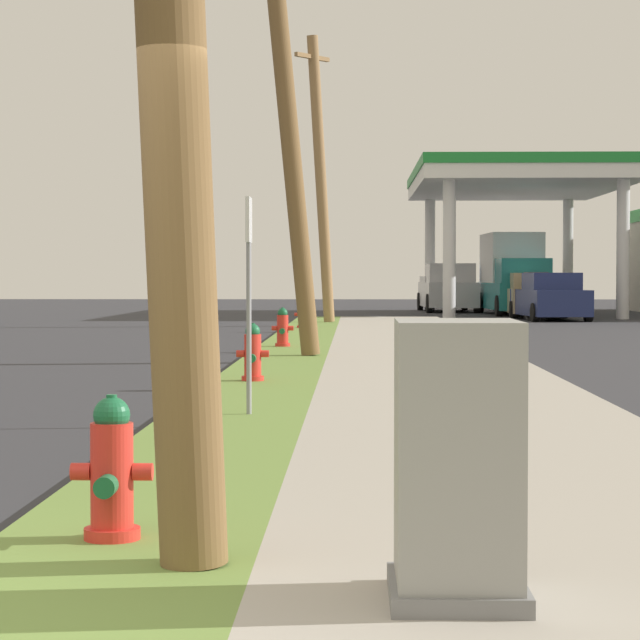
{
  "coord_description": "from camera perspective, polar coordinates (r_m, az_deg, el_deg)",
  "views": [
    {
      "loc": [
        1.87,
        -4.97,
        1.47
      ],
      "look_at": [
        1.33,
        16.03,
        0.79
      ],
      "focal_mm": 76.14,
      "sensor_mm": 36.0,
      "label": 1
    }
  ],
  "objects": [
    {
      "name": "fire_hydrant_nearest",
      "position": [
        7.08,
        -8.75,
        -6.51
      ],
      "size": [
        0.42,
        0.38,
        0.74
      ],
      "color": "red",
      "rests_on": "grass_verge"
    },
    {
      "name": "fire_hydrant_second",
      "position": [
        17.51,
        -2.85,
        -1.5
      ],
      "size": [
        0.42,
        0.38,
        0.74
      ],
      "color": "red",
      "rests_on": "grass_verge"
    },
    {
      "name": "fire_hydrant_third",
      "position": [
        26.0,
        -1.58,
        -0.4
      ],
      "size": [
        0.42,
        0.37,
        0.74
      ],
      "color": "red",
      "rests_on": "grass_verge"
    },
    {
      "name": "fire_hydrant_fourth",
      "position": [
        35.29,
        -0.74,
        0.2
      ],
      "size": [
        0.42,
        0.37,
        0.74
      ],
      "color": "red",
      "rests_on": "grass_verge"
    },
    {
      "name": "utility_pole_midground",
      "position": [
        23.1,
        -1.49,
        9.8
      ],
      "size": [
        1.72,
        0.76,
        8.92
      ],
      "color": "brown",
      "rests_on": "grass_verge"
    },
    {
      "name": "utility_pole_background",
      "position": [
        39.52,
        0.03,
        6.02
      ],
      "size": [
        1.2,
        1.39,
        8.27
      ],
      "color": "#937047",
      "rests_on": "grass_verge"
    },
    {
      "name": "utility_cabinet",
      "position": [
        5.72,
        5.78,
        -6.3
      ],
      "size": [
        0.57,
        0.71,
        1.17
      ],
      "color": "slate",
      "rests_on": "sidewalk_slab"
    },
    {
      "name": "street_sign_post",
      "position": [
        13.25,
        -3.01,
        2.56
      ],
      "size": [
        0.05,
        0.36,
        2.12
      ],
      "color": "gray",
      "rests_on": "grass_verge"
    },
    {
      "name": "car_navy_by_near_pump",
      "position": [
        45.61,
        9.66,
        0.9
      ],
      "size": [
        2.24,
        4.63,
        1.57
      ],
      "color": "navy",
      "rests_on": "ground"
    },
    {
      "name": "car_tan_by_far_pump",
      "position": [
        49.06,
        8.93,
        0.97
      ],
      "size": [
        2.01,
        4.53,
        1.57
      ],
      "color": "tan",
      "rests_on": "ground"
    },
    {
      "name": "truck_teal_at_forecourt",
      "position": [
        52.38,
        8.14,
        1.87
      ],
      "size": [
        2.32,
        6.46,
        3.11
      ],
      "color": "#197075",
      "rests_on": "ground"
    },
    {
      "name": "truck_silver_on_apron",
      "position": [
        55.88,
        5.39,
        1.29
      ],
      "size": [
        2.29,
        5.47,
        1.97
      ],
      "color": "#BCBCC1",
      "rests_on": "ground"
    },
    {
      "name": "truck_white_at_far_bay",
      "position": [
        59.7,
        8.55,
        1.31
      ],
      "size": [
        2.4,
        5.5,
        1.97
      ],
      "color": "white",
      "rests_on": "ground"
    }
  ]
}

